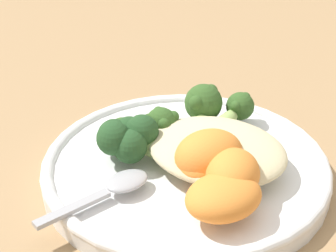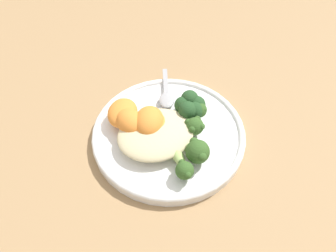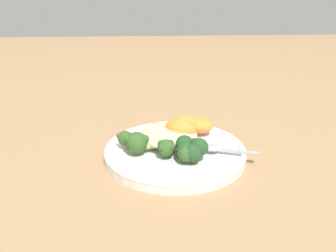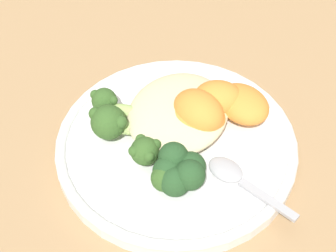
{
  "view_description": "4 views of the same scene",
  "coord_description": "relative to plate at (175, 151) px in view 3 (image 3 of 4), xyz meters",
  "views": [
    {
      "loc": [
        -0.21,
        0.36,
        0.31
      ],
      "look_at": [
        0.02,
        -0.01,
        0.05
      ],
      "focal_mm": 60.0,
      "sensor_mm": 36.0,
      "label": 1
    },
    {
      "loc": [
        -0.12,
        -0.34,
        0.47
      ],
      "look_at": [
        0.0,
        -0.03,
        0.05
      ],
      "focal_mm": 35.0,
      "sensor_mm": 36.0,
      "label": 2
    },
    {
      "loc": [
        0.57,
        -0.07,
        0.29
      ],
      "look_at": [
        0.0,
        -0.03,
        0.06
      ],
      "focal_mm": 35.0,
      "sensor_mm": 36.0,
      "label": 3
    },
    {
      "loc": [
        0.38,
        0.14,
        0.49
      ],
      "look_at": [
        0.02,
        -0.02,
        0.05
      ],
      "focal_mm": 60.0,
      "sensor_mm": 36.0,
      "label": 4
    }
  ],
  "objects": [
    {
      "name": "sweet_potato_chunk_1",
      "position": [
        -0.06,
        0.03,
        0.03
      ],
      "size": [
        0.06,
        0.07,
        0.04
      ],
      "primitive_type": "ellipsoid",
      "rotation": [
        0.0,
        0.0,
        5.04
      ],
      "color": "orange",
      "rests_on": "plate"
    },
    {
      "name": "ground_plane",
      "position": [
        -0.01,
        0.01,
        -0.01
      ],
      "size": [
        4.0,
        4.0,
        0.0
      ],
      "primitive_type": "plane",
      "color": "#9E7A51"
    },
    {
      "name": "broccoli_stalk_2",
      "position": [
        0.03,
        -0.02,
        0.02
      ],
      "size": [
        0.08,
        0.05,
        0.03
      ],
      "rotation": [
        0.0,
        0.0,
        5.82
      ],
      "color": "#9EBC66",
      "rests_on": "plate"
    },
    {
      "name": "sweet_potato_chunk_0",
      "position": [
        -0.07,
        0.05,
        0.03
      ],
      "size": [
        0.08,
        0.08,
        0.03
      ],
      "primitive_type": "ellipsoid",
      "rotation": [
        0.0,
        0.0,
        4.25
      ],
      "color": "orange",
      "rests_on": "plate"
    },
    {
      "name": "quinoa_mound",
      "position": [
        -0.03,
        -0.01,
        0.02
      ],
      "size": [
        0.13,
        0.11,
        0.03
      ],
      "primitive_type": "ellipsoid",
      "color": "beige",
      "rests_on": "plate"
    },
    {
      "name": "sweet_potato_chunk_3",
      "position": [
        -0.03,
        0.02,
        0.03
      ],
      "size": [
        0.07,
        0.08,
        0.03
      ],
      "primitive_type": "ellipsoid",
      "rotation": [
        0.0,
        0.0,
        5.04
      ],
      "color": "orange",
      "rests_on": "plate"
    },
    {
      "name": "broccoli_stalk_1",
      "position": [
        0.02,
        -0.06,
        0.03
      ],
      "size": [
        0.07,
        0.11,
        0.04
      ],
      "rotation": [
        0.0,
        0.0,
        5.14
      ],
      "color": "#9EBC66",
      "rests_on": "plate"
    },
    {
      "name": "plate",
      "position": [
        0.0,
        0.0,
        0.0
      ],
      "size": [
        0.27,
        0.27,
        0.02
      ],
      "color": "white",
      "rests_on": "ground_plane"
    },
    {
      "name": "kale_tuft",
      "position": [
        0.05,
        0.02,
        0.03
      ],
      "size": [
        0.06,
        0.06,
        0.04
      ],
      "color": "#234723",
      "rests_on": "plate"
    },
    {
      "name": "broccoli_stalk_3",
      "position": [
        0.04,
        0.01,
        0.02
      ],
      "size": [
        0.1,
        0.03,
        0.03
      ],
      "rotation": [
        0.0,
        0.0,
        6.4
      ],
      "color": "#9EBC66",
      "rests_on": "plate"
    },
    {
      "name": "broccoli_stalk_0",
      "position": [
        -0.01,
        -0.06,
        0.02
      ],
      "size": [
        0.03,
        0.12,
        0.03
      ],
      "rotation": [
        0.0,
        0.0,
        4.77
      ],
      "color": "#9EBC66",
      "rests_on": "plate"
    },
    {
      "name": "spoon",
      "position": [
        0.02,
        0.07,
        0.01
      ],
      "size": [
        0.05,
        0.11,
        0.01
      ],
      "rotation": [
        0.0,
        0.0,
        1.25
      ],
      "color": "#A3A3A8",
      "rests_on": "plate"
    },
    {
      "name": "sweet_potato_chunk_2",
      "position": [
        -0.03,
        0.01,
        0.03
      ],
      "size": [
        0.07,
        0.08,
        0.04
      ],
      "primitive_type": "ellipsoid",
      "rotation": [
        0.0,
        0.0,
        1.1
      ],
      "color": "orange",
      "rests_on": "plate"
    }
  ]
}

